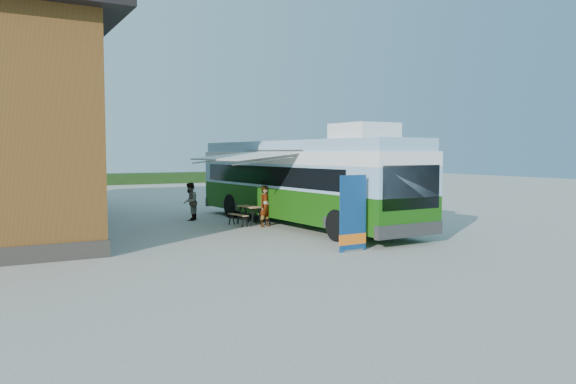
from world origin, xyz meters
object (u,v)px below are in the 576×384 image
bus (301,179)px  person_a (265,206)px  slurry_tanker (73,186)px  person_b (190,202)px  banner (353,220)px  picnic_table (249,211)px

bus → person_a: size_ratio=7.91×
person_a → slurry_tanker: (-5.69, 11.45, 0.39)m
person_b → bus: bearing=74.9°
banner → slurry_tanker: banner is taller
banner → person_b: size_ratio=1.38×
person_a → slurry_tanker: size_ratio=0.29×
banner → slurry_tanker: 18.63m
picnic_table → slurry_tanker: size_ratio=0.27×
picnic_table → slurry_tanker: bearing=108.3°
person_a → slurry_tanker: bearing=96.7°
slurry_tanker → banner: bearing=-76.7°
person_b → banner: bearing=42.1°
bus → slurry_tanker: 13.75m
picnic_table → person_a: person_a is taller
banner → slurry_tanker: bearing=104.2°
slurry_tanker → person_a: bearing=-67.2°
bus → picnic_table: (-1.81, 1.10, -1.33)m
person_b → slurry_tanker: slurry_tanker is taller
bus → person_a: (-1.49, 0.26, -1.08)m
banner → picnic_table: bearing=87.7°
picnic_table → person_b: (-1.64, 2.65, 0.26)m
picnic_table → person_a: size_ratio=0.92×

